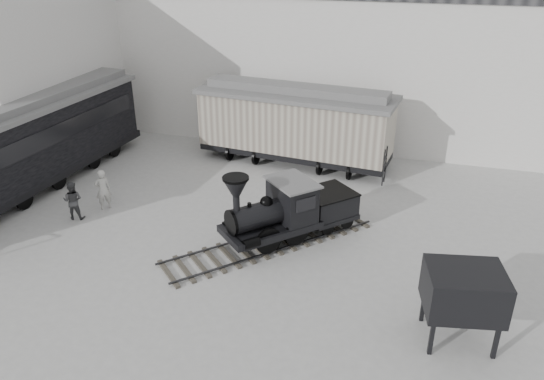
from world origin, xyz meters
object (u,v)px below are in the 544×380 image
(locomotive, at_px, (285,214))
(passenger_coach, at_px, (22,145))
(visitor_b, at_px, (73,200))
(boxcar, at_px, (295,123))
(coal_hopper, at_px, (463,296))
(visitor_a, at_px, (103,190))

(locomotive, xyz_separation_m, passenger_coach, (-12.71, 1.14, 1.10))
(locomotive, distance_m, visitor_b, 9.04)
(boxcar, height_order, coal_hopper, boxcar)
(locomotive, xyz_separation_m, boxcar, (-1.58, 7.93, 1.04))
(locomotive, relative_size, passenger_coach, 0.50)
(passenger_coach, xyz_separation_m, coal_hopper, (19.05, -5.24, -0.70))
(coal_hopper, bearing_deg, visitor_a, 152.33)
(locomotive, relative_size, visitor_b, 4.57)
(visitor_a, bearing_deg, coal_hopper, 118.27)
(visitor_b, bearing_deg, locomotive, 170.23)
(passenger_coach, bearing_deg, boxcar, 35.67)
(boxcar, height_order, passenger_coach, boxcar)
(visitor_a, distance_m, visitor_b, 1.36)
(visitor_a, relative_size, visitor_b, 1.10)
(boxcar, relative_size, passenger_coach, 0.68)
(passenger_coach, distance_m, coal_hopper, 19.77)
(passenger_coach, bearing_deg, locomotive, -0.85)
(visitor_b, bearing_deg, passenger_coach, -41.44)
(locomotive, height_order, visitor_b, locomotive)
(locomotive, bearing_deg, visitor_a, -139.09)
(boxcar, bearing_deg, visitor_b, -124.04)
(visitor_b, distance_m, coal_hopper, 15.72)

